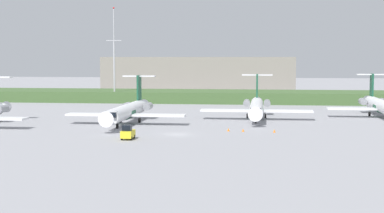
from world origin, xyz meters
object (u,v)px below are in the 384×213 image
at_px(antenna_mast, 114,63).
at_px(regional_jet_third, 256,107).
at_px(safety_cone_mid_marker, 243,130).
at_px(safety_cone_rear_marker, 274,131).
at_px(regional_jet_fourth, 380,105).
at_px(safety_cone_front_marker, 228,130).
at_px(regional_jet_second, 128,110).
at_px(baggage_tug, 128,133).

bearing_deg(antenna_mast, regional_jet_third, -44.58).
height_order(safety_cone_mid_marker, safety_cone_rear_marker, same).
distance_m(regional_jet_third, safety_cone_rear_marker, 22.15).
xyz_separation_m(regional_jet_third, regional_jet_fourth, (26.30, 7.41, 0.00)).
bearing_deg(safety_cone_front_marker, safety_cone_rear_marker, -5.44).
distance_m(regional_jet_second, antenna_mast, 54.74).
distance_m(regional_jet_fourth, antenna_mast, 74.79).
distance_m(regional_jet_second, safety_cone_mid_marker, 24.53).
distance_m(regional_jet_third, safety_cone_front_marker, 21.63).
bearing_deg(regional_jet_fourth, antenna_mast, 154.05).
bearing_deg(safety_cone_front_marker, safety_cone_mid_marker, -6.03).
height_order(regional_jet_second, antenna_mast, antenna_mast).
xyz_separation_m(regional_jet_fourth, baggage_tug, (-45.70, -40.35, -1.53)).
bearing_deg(regional_jet_third, baggage_tug, -120.49).
height_order(baggage_tug, safety_cone_front_marker, baggage_tug).
xyz_separation_m(regional_jet_second, safety_cone_rear_marker, (27.74, -10.08, -2.26)).
distance_m(safety_cone_mid_marker, safety_cone_rear_marker, 5.31).
height_order(regional_jet_second, safety_cone_front_marker, regional_jet_second).
relative_size(regional_jet_fourth, safety_cone_rear_marker, 56.36).
xyz_separation_m(regional_jet_fourth, antenna_mast, (-66.81, 32.52, 8.54)).
height_order(baggage_tug, safety_cone_mid_marker, baggage_tug).
bearing_deg(baggage_tug, safety_cone_rear_marker, 26.19).
distance_m(regional_jet_second, safety_cone_front_marker, 22.12).
relative_size(regional_jet_second, antenna_mast, 1.15).
relative_size(antenna_mast, safety_cone_front_marker, 48.80).
distance_m(regional_jet_second, safety_cone_rear_marker, 29.61).
distance_m(antenna_mast, safety_cone_mid_marker, 73.14).
height_order(safety_cone_front_marker, safety_cone_rear_marker, same).
relative_size(regional_jet_second, baggage_tug, 9.69).
bearing_deg(baggage_tug, safety_cone_mid_marker, 33.77).
bearing_deg(safety_cone_mid_marker, regional_jet_fourth, 45.43).
relative_size(baggage_tug, safety_cone_mid_marker, 5.82).
distance_m(baggage_tug, safety_cone_rear_marker, 25.31).
bearing_deg(regional_jet_second, regional_jet_fourth, 20.63).
bearing_deg(safety_cone_mid_marker, antenna_mast, 122.18).
xyz_separation_m(regional_jet_third, safety_cone_mid_marker, (-1.99, -21.30, -2.26)).
bearing_deg(regional_jet_fourth, safety_cone_rear_marker, -128.23).
bearing_deg(regional_jet_third, regional_jet_second, -154.42).
xyz_separation_m(regional_jet_third, antenna_mast, (-40.51, 39.92, 8.54)).
bearing_deg(safety_cone_front_marker, regional_jet_fourth, 42.71).
relative_size(regional_jet_fourth, safety_cone_front_marker, 56.36).
height_order(regional_jet_second, safety_cone_mid_marker, regional_jet_second).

